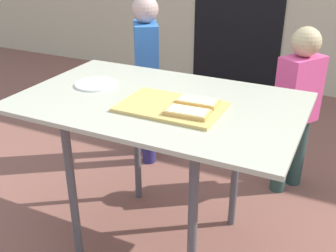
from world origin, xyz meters
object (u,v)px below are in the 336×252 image
(pizza_slice_far_right, at_px, (198,101))
(child_right, at_px, (297,103))
(plate_white_left, at_px, (96,84))
(pizza_slice_near_right, at_px, (187,112))
(dining_table, at_px, (159,118))
(cutting_board, at_px, (171,107))
(child_left, at_px, (147,71))

(pizza_slice_far_right, distance_m, child_right, 0.86)
(plate_white_left, height_order, child_right, child_right)
(pizza_slice_near_right, height_order, plate_white_left, pizza_slice_near_right)
(dining_table, distance_m, pizza_slice_far_right, 0.21)
(pizza_slice_far_right, xyz_separation_m, child_right, (0.30, 0.77, -0.24))
(plate_white_left, bearing_deg, pizza_slice_near_right, -16.19)
(cutting_board, xyz_separation_m, child_right, (0.39, 0.84, -0.22))
(dining_table, bearing_deg, cutting_board, -34.98)
(dining_table, height_order, cutting_board, cutting_board)
(pizza_slice_near_right, height_order, child_left, child_left)
(pizza_slice_far_right, bearing_deg, cutting_board, -143.51)
(dining_table, height_order, pizza_slice_near_right, pizza_slice_near_right)
(cutting_board, distance_m, child_right, 0.95)
(cutting_board, distance_m, pizza_slice_far_right, 0.11)
(pizza_slice_near_right, height_order, child_right, child_right)
(plate_white_left, bearing_deg, child_right, 41.85)
(dining_table, relative_size, pizza_slice_far_right, 7.02)
(child_left, relative_size, child_right, 1.11)
(cutting_board, xyz_separation_m, child_left, (-0.55, 0.79, -0.16))
(dining_table, height_order, plate_white_left, plate_white_left)
(cutting_board, xyz_separation_m, pizza_slice_near_right, (0.09, -0.06, 0.02))
(cutting_board, bearing_deg, child_right, 65.09)
(pizza_slice_far_right, xyz_separation_m, plate_white_left, (-0.52, 0.03, -0.02))
(cutting_board, bearing_deg, pizza_slice_near_right, -30.40)
(child_left, bearing_deg, pizza_slice_near_right, -52.94)
(child_left, bearing_deg, pizza_slice_far_right, -48.85)
(pizza_slice_far_right, relative_size, pizza_slice_near_right, 0.99)
(cutting_board, distance_m, child_left, 0.98)
(dining_table, height_order, child_left, child_left)
(pizza_slice_near_right, bearing_deg, cutting_board, 149.60)
(cutting_board, height_order, child_right, child_right)
(pizza_slice_far_right, distance_m, child_left, 0.98)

